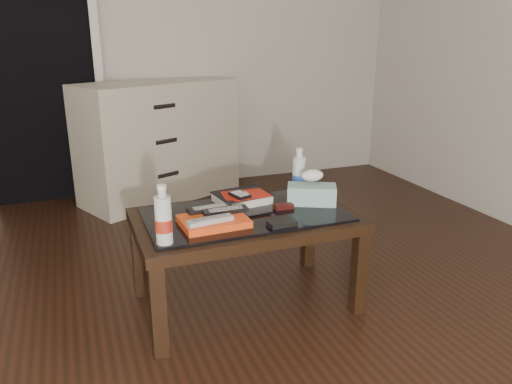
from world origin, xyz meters
TOP-DOWN VIEW (x-y plane):
  - doorway at (-0.40, 2.47)m, footprint 0.90×0.08m
  - coffee_table at (0.48, 0.46)m, footprint 1.00×0.60m
  - dresser at (0.41, 2.23)m, footprint 1.30×0.95m
  - magazines at (0.30, 0.37)m, footprint 0.29×0.22m
  - remote_silver at (0.27, 0.33)m, footprint 0.21×0.08m
  - remote_black_front at (0.37, 0.41)m, footprint 0.20×0.06m
  - remote_black_back at (0.31, 0.47)m, footprint 0.20×0.06m
  - textbook at (0.51, 0.61)m, footprint 0.28×0.23m
  - dvd_mailers at (0.51, 0.58)m, footprint 0.20×0.15m
  - ipod at (0.48, 0.55)m, footprint 0.09×0.12m
  - flip_phone at (0.67, 0.45)m, footprint 0.09×0.05m
  - wallet at (0.57, 0.26)m, footprint 0.12×0.07m
  - water_bottle_left at (0.07, 0.25)m, footprint 0.08×0.08m
  - water_bottle_right at (0.83, 0.63)m, footprint 0.08×0.08m
  - tissue_box at (0.82, 0.47)m, footprint 0.26×0.21m

SIDE VIEW (x-z plane):
  - coffee_table at x=0.48m, z-range 0.17..0.63m
  - dresser at x=0.41m, z-range 0.00..0.90m
  - wallet at x=0.57m, z-range 0.46..0.48m
  - flip_phone at x=0.67m, z-range 0.46..0.48m
  - magazines at x=0.30m, z-range 0.46..0.49m
  - textbook at x=0.51m, z-range 0.46..0.51m
  - remote_silver at x=0.27m, z-range 0.49..0.51m
  - remote_black_front at x=0.37m, z-range 0.49..0.51m
  - remote_black_back at x=0.31m, z-range 0.49..0.51m
  - tissue_box at x=0.82m, z-range 0.46..0.55m
  - dvd_mailers at x=0.51m, z-range 0.51..0.51m
  - ipod at x=0.48m, z-range 0.51..0.53m
  - water_bottle_left at x=0.07m, z-range 0.46..0.70m
  - water_bottle_right at x=0.83m, z-range 0.46..0.70m
  - doorway at x=-0.40m, z-range -0.01..2.06m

